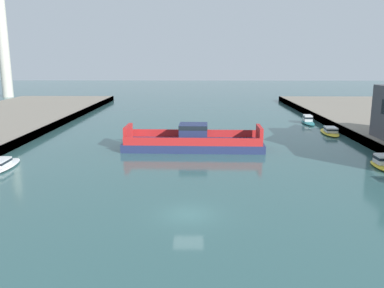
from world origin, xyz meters
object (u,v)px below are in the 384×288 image
(chain_ferry, at_px, (193,141))
(moored_boat_mid_left, at_px, (308,120))
(moored_boat_mid_right, at_px, (382,163))
(moored_boat_far_left, at_px, (1,165))
(smokestack_distant_a, at_px, (3,37))
(moored_boat_near_right, at_px, (330,131))

(chain_ferry, xyz_separation_m, moored_boat_mid_left, (22.26, 22.73, -0.48))
(moored_boat_mid_right, height_order, moored_boat_far_left, moored_boat_mid_right)
(moored_boat_far_left, height_order, smokestack_distant_a, smokestack_distant_a)
(moored_boat_mid_right, bearing_deg, chain_ferry, 156.51)
(moored_boat_far_left, bearing_deg, moored_boat_mid_left, 36.91)
(chain_ferry, height_order, moored_boat_mid_right, chain_ferry)
(moored_boat_near_right, distance_m, moored_boat_far_left, 50.64)
(moored_boat_mid_left, xyz_separation_m, moored_boat_far_left, (-44.56, -33.46, -0.15))
(moored_boat_mid_left, distance_m, moored_boat_far_left, 55.72)
(chain_ferry, height_order, moored_boat_mid_left, chain_ferry)
(chain_ferry, relative_size, smokestack_distant_a, 0.54)
(chain_ferry, relative_size, moored_boat_mid_left, 2.72)
(moored_boat_near_right, xyz_separation_m, moored_boat_mid_left, (-0.82, 11.00, 0.15))
(chain_ferry, bearing_deg, smokestack_distant_a, 129.44)
(smokestack_distant_a, bearing_deg, moored_boat_near_right, -36.87)
(moored_boat_mid_right, xyz_separation_m, moored_boat_far_left, (-44.52, -1.07, -0.12))
(moored_boat_near_right, bearing_deg, chain_ferry, -153.05)
(moored_boat_mid_right, bearing_deg, smokestack_distant_a, 134.70)
(moored_boat_mid_left, bearing_deg, moored_boat_far_left, -143.09)
(moored_boat_near_right, height_order, moored_boat_mid_right, moored_boat_mid_right)
(moored_boat_near_right, relative_size, moored_boat_mid_left, 1.13)
(moored_boat_near_right, xyz_separation_m, smokestack_distant_a, (-85.49, 64.13, 18.86))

